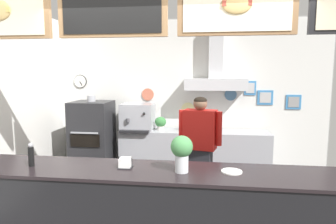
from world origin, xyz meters
name	(u,v)px	position (x,y,z in m)	size (l,w,h in m)	color
back_wall_assembly	(190,94)	(0.03, 2.31, 1.53)	(4.86, 2.74, 2.84)	gray
service_counter	(170,222)	(0.00, -0.28, 0.50)	(4.10, 0.63, 1.01)	black
back_prep_counter	(194,157)	(0.12, 2.10, 0.45)	(2.52, 0.53, 0.92)	#A3A5AD
pizza_oven	(93,143)	(-1.59, 1.86, 0.71)	(0.64, 0.66, 1.52)	#232326
shop_worker	(200,153)	(0.24, 0.94, 0.85)	(0.56, 0.31, 1.59)	#232328
espresso_machine	(138,117)	(-0.85, 2.08, 1.14)	(0.55, 0.55, 0.45)	#A3A5AD
potted_rosemary	(160,123)	(-0.45, 2.08, 1.05)	(0.19, 0.19, 0.23)	beige
potted_basil	(185,124)	(-0.03, 2.09, 1.03)	(0.13, 0.13, 0.20)	#9E563D
napkin_holder	(125,163)	(-0.43, -0.25, 1.05)	(0.13, 0.13, 0.11)	#262628
condiment_plate	(232,171)	(0.56, -0.25, 1.01)	(0.19, 0.19, 0.01)	white
pepper_grinder	(31,155)	(-1.34, -0.31, 1.12)	(0.05, 0.05, 0.23)	black
basil_vase	(182,152)	(0.11, -0.30, 1.19)	(0.20, 0.20, 0.33)	silver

